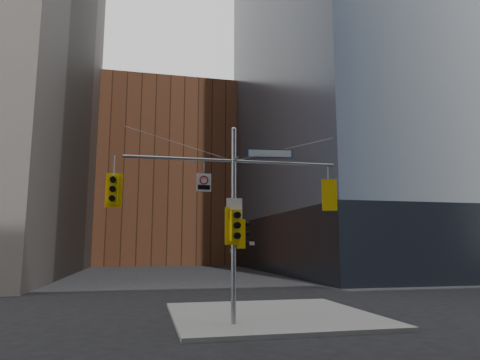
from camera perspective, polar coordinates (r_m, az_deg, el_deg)
name	(u,v)px	position (r m, az deg, el deg)	size (l,w,h in m)	color
ground	(247,341)	(13.99, 0.89, -20.62)	(160.00, 160.00, 0.00)	black
sidewalk_corner	(271,315)	(18.29, 4.21, -17.52)	(8.00, 8.00, 0.15)	gray
podium_ne	(414,244)	(55.01, 22.14, -7.94)	(36.40, 36.40, 6.00)	black
brick_midrise	(165,178)	(72.24, -9.94, 0.30)	(26.00, 20.00, 28.00)	brown
signal_assembly	(234,203)	(15.70, -0.85, -3.11)	(8.00, 0.80, 7.30)	gray
traffic_light_west_arm	(113,190)	(15.47, -16.54, -1.24)	(0.58, 0.47, 1.21)	yellow
traffic_light_east_arm	(329,195)	(16.92, 11.73, -2.03)	(0.57, 0.52, 1.21)	yellow
traffic_light_pole_side	(242,234)	(15.71, 0.31, -7.21)	(0.41, 0.35, 1.05)	yellow
traffic_light_pole_front	(235,226)	(15.39, -0.65, -6.11)	(0.65, 0.56, 1.35)	yellow
street_sign_blade	(270,153)	(16.35, 4.00, 3.55)	(1.74, 0.27, 0.34)	navy
regulatory_sign_arm	(204,182)	(15.59, -4.83, -0.25)	(0.54, 0.07, 0.67)	silver
regulatory_sign_pole	(234,209)	(15.57, -0.76, -3.91)	(0.59, 0.05, 0.77)	silver
street_blade_ew	(246,243)	(15.74, 0.76, -8.45)	(0.67, 0.05, 0.13)	silver
street_blade_ns	(231,251)	(16.08, -1.20, -9.41)	(0.09, 0.66, 0.13)	#145926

